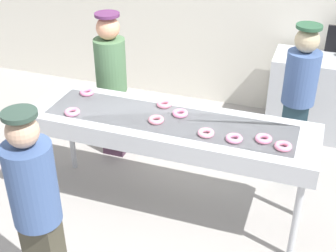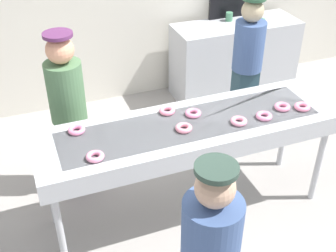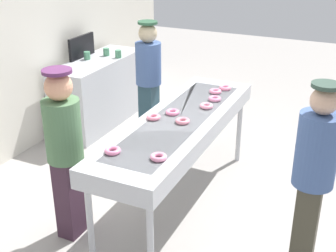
{
  "view_description": "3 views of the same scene",
  "coord_description": "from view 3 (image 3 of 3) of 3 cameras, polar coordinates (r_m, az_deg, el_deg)",
  "views": [
    {
      "loc": [
        1.13,
        -3.28,
        2.96
      ],
      "look_at": [
        -0.03,
        0.05,
        0.87
      ],
      "focal_mm": 49.6,
      "sensor_mm": 36.0,
      "label": 1
    },
    {
      "loc": [
        -1.25,
        -2.75,
        2.95
      ],
      "look_at": [
        -0.13,
        0.16,
        0.87
      ],
      "focal_mm": 47.14,
      "sensor_mm": 36.0,
      "label": 2
    },
    {
      "loc": [
        -3.69,
        -1.61,
        2.68
      ],
      "look_at": [
        -0.15,
        0.05,
        0.94
      ],
      "focal_mm": 48.45,
      "sensor_mm": 36.0,
      "label": 3
    }
  ],
  "objects": [
    {
      "name": "customer_waiting",
      "position": [
        3.69,
        17.83,
        -5.68
      ],
      "size": [
        0.32,
        0.32,
        1.65
      ],
      "rotation": [
        0.0,
        0.0,
        0.1
      ],
      "color": "#3E3B2D",
      "rests_on": "ground"
    },
    {
      "name": "fryer_conveyor",
      "position": [
        4.41,
        1.41,
        -0.06
      ],
      "size": [
        2.55,
        0.72,
        0.97
      ],
      "color": "#B7BABF",
      "rests_on": "ground"
    },
    {
      "name": "strawberry_donut_6",
      "position": [
        3.61,
        -1.2,
        -3.93
      ],
      "size": [
        0.19,
        0.19,
        0.04
      ],
      "primitive_type": "torus",
      "rotation": [
        0.0,
        0.0,
        2.41
      ],
      "color": "pink",
      "rests_on": "fryer_conveyor"
    },
    {
      "name": "strawberry_donut_8",
      "position": [
        4.47,
        0.58,
        1.76
      ],
      "size": [
        0.17,
        0.17,
        0.04
      ],
      "primitive_type": "torus",
      "rotation": [
        0.0,
        0.0,
        1.31
      ],
      "color": "pink",
      "rests_on": "fryer_conveyor"
    },
    {
      "name": "strawberry_donut_0",
      "position": [
        5.19,
        7.21,
        4.8
      ],
      "size": [
        0.19,
        0.19,
        0.04
      ],
      "primitive_type": "torus",
      "rotation": [
        0.0,
        0.0,
        2.39
      ],
      "color": "pink",
      "rests_on": "fryer_conveyor"
    },
    {
      "name": "strawberry_donut_7",
      "position": [
        5.06,
        5.99,
        4.37
      ],
      "size": [
        0.19,
        0.19,
        0.04
      ],
      "primitive_type": "torus",
      "rotation": [
        0.0,
        0.0,
        2.3
      ],
      "color": "pink",
      "rests_on": "fryer_conveyor"
    },
    {
      "name": "paper_cup_2",
      "position": [
        6.62,
        -7.77,
        9.23
      ],
      "size": [
        0.09,
        0.09,
        0.11
      ],
      "primitive_type": "cylinder",
      "color": "#4C8C66",
      "rests_on": "prep_counter"
    },
    {
      "name": "prep_counter",
      "position": [
        6.6,
        -8.66,
        4.28
      ],
      "size": [
        1.62,
        0.59,
        0.96
      ],
      "primitive_type": "cube",
      "color": "#B7BABF",
      "rests_on": "ground"
    },
    {
      "name": "worker_baker",
      "position": [
        5.59,
        -2.45,
        5.72
      ],
      "size": [
        0.31,
        0.31,
        1.65
      ],
      "rotation": [
        0.0,
        0.0,
        3.29
      ],
      "color": "#243F4B",
      "rests_on": "ground"
    },
    {
      "name": "strawberry_donut_2",
      "position": [
        4.64,
        4.87,
        2.54
      ],
      "size": [
        0.19,
        0.19,
        0.04
      ],
      "primitive_type": "torus",
      "rotation": [
        0.0,
        0.0,
        0.79
      ],
      "color": "pink",
      "rests_on": "fryer_conveyor"
    },
    {
      "name": "worker_assistant",
      "position": [
        4.05,
        -12.87,
        -2.57
      ],
      "size": [
        0.32,
        0.32,
        1.61
      ],
      "rotation": [
        0.0,
        0.0,
        3.0
      ],
      "color": "#3A2333",
      "rests_on": "ground"
    },
    {
      "name": "strawberry_donut_4",
      "position": [
        4.27,
        1.85,
        0.64
      ],
      "size": [
        0.19,
        0.19,
        0.04
      ],
      "primitive_type": "torus",
      "rotation": [
        0.0,
        0.0,
        0.74
      ],
      "color": "pink",
      "rests_on": "fryer_conveyor"
    },
    {
      "name": "paper_cup_0",
      "position": [
        6.47,
        -10.15,
        8.73
      ],
      "size": [
        0.09,
        0.09,
        0.11
      ],
      "primitive_type": "cylinder",
      "color": "#4C8C66",
      "rests_on": "prep_counter"
    },
    {
      "name": "strawberry_donut_1",
      "position": [
        3.74,
        -6.98,
        -3.1
      ],
      "size": [
        0.18,
        0.18,
        0.04
      ],
      "primitive_type": "torus",
      "rotation": [
        0.0,
        0.0,
        1.12
      ],
      "color": "pink",
      "rests_on": "fryer_conveyor"
    },
    {
      "name": "ground_plane",
      "position": [
        4.84,
        1.31,
        -9.62
      ],
      "size": [
        16.0,
        16.0,
        0.0
      ],
      "primitive_type": "plane",
      "color": "#9E9993"
    },
    {
      "name": "menu_display",
      "position": [
        6.56,
        -10.81,
        9.78
      ],
      "size": [
        0.56,
        0.04,
        0.31
      ],
      "primitive_type": "cube",
      "color": "black",
      "rests_on": "prep_counter"
    },
    {
      "name": "strawberry_donut_5",
      "position": [
        4.35,
        -1.85,
        1.14
      ],
      "size": [
        0.19,
        0.19,
        0.04
      ],
      "primitive_type": "torus",
      "rotation": [
        0.0,
        0.0,
        1.06
      ],
      "color": "pink",
      "rests_on": "fryer_conveyor"
    },
    {
      "name": "strawberry_donut_3",
      "position": [
        4.84,
        5.91,
        3.44
      ],
      "size": [
        0.18,
        0.18,
        0.04
      ],
      "primitive_type": "torus",
      "rotation": [
        0.0,
        0.0,
        0.47
      ],
      "color": "pink",
      "rests_on": "fryer_conveyor"
    },
    {
      "name": "paper_cup_1",
      "position": [
        6.49,
        -6.28,
        9.01
      ],
      "size": [
        0.09,
        0.09,
        0.11
      ],
      "primitive_type": "cylinder",
      "color": "#4C8C66",
      "rests_on": "prep_counter"
    }
  ]
}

